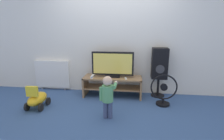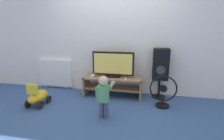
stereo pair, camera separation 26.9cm
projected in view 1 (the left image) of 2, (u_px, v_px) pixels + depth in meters
The scene contains 11 objects.
ground_plane at pixel (111, 100), 3.67m from camera, with size 16.00×16.00×0.00m, color #38568C.
wall_back at pixel (114, 36), 3.86m from camera, with size 10.00×0.06×2.60m.
tv_stand at pixel (112, 83), 3.81m from camera, with size 1.25×0.44×0.43m.
television at pixel (113, 65), 3.73m from camera, with size 0.90×0.20×0.54m.
game_console at pixel (93, 76), 3.74m from camera, with size 0.05×0.20×0.05m.
remote_primary at pixel (126, 78), 3.63m from camera, with size 0.06×0.13×0.03m.
child at pixel (108, 94), 2.85m from camera, with size 0.28×0.43×0.73m.
speaker_tower at pixel (159, 65), 3.71m from camera, with size 0.33×0.29×1.06m.
floor_fan at pixel (164, 92), 3.37m from camera, with size 0.51×0.26×0.62m.
ride_on_toy at pixel (37, 99), 3.27m from camera, with size 0.31×0.51×0.47m.
radiator at pixel (53, 74), 4.19m from camera, with size 0.84×0.08×0.71m.
Camera 1 is at (0.44, -3.39, 1.49)m, focal length 28.00 mm.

